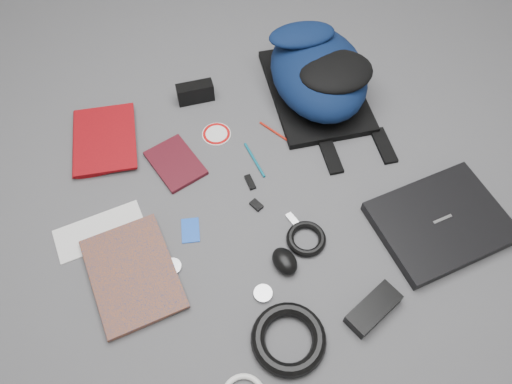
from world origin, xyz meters
name	(u,v)px	position (x,y,z in m)	size (l,w,h in m)	color
ground	(256,196)	(0.00, 0.00, 0.00)	(4.00, 4.00, 0.00)	#4F4F51
backpack	(318,72)	(0.34, 0.27, 0.09)	(0.30, 0.44, 0.18)	black
laptop	(440,222)	(0.41, -0.29, 0.02)	(0.34, 0.26, 0.03)	black
textbook_red	(73,144)	(-0.42, 0.38, 0.01)	(0.18, 0.25, 0.03)	maroon
comic_book	(93,290)	(-0.49, -0.09, 0.01)	(0.21, 0.28, 0.02)	#C6570E
envelope	(100,231)	(-0.43, 0.07, 0.00)	(0.24, 0.11, 0.00)	white
dvd_case	(175,163)	(-0.17, 0.20, 0.01)	(0.12, 0.17, 0.01)	#390A11
compact_camera	(195,93)	(-0.02, 0.41, 0.03)	(0.11, 0.04, 0.06)	black
sticker_disc	(217,134)	(-0.02, 0.25, 0.00)	(0.09, 0.09, 0.00)	white
pen_teal	(255,160)	(0.05, 0.11, 0.00)	(0.01, 0.01, 0.13)	#0D6177
pen_red	(275,132)	(0.15, 0.18, 0.00)	(0.01, 0.01, 0.12)	#B51B0D
id_badge	(190,230)	(-0.21, -0.03, 0.00)	(0.05, 0.07, 0.00)	blue
usb_black	(250,182)	(0.00, 0.05, 0.00)	(0.02, 0.05, 0.01)	black
usb_silver	(293,220)	(0.06, -0.12, 0.00)	(0.02, 0.05, 0.01)	silver
key_fob	(256,205)	(-0.01, -0.03, 0.01)	(0.02, 0.04, 0.01)	black
mouse	(285,261)	(-0.02, -0.22, 0.02)	(0.06, 0.08, 0.04)	black
headphone_left	(173,267)	(-0.29, -0.11, 0.01)	(0.05, 0.05, 0.01)	#AFAFB2
headphone_right	(263,294)	(-0.11, -0.27, 0.01)	(0.05, 0.05, 0.01)	#A6A6A8
cable_coil	(306,239)	(0.06, -0.18, 0.01)	(0.11, 0.11, 0.02)	black
power_brick	(373,309)	(0.12, -0.42, 0.02)	(0.14, 0.06, 0.04)	black
power_cord_coil	(289,339)	(-0.10, -0.40, 0.02)	(0.18, 0.18, 0.03)	black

